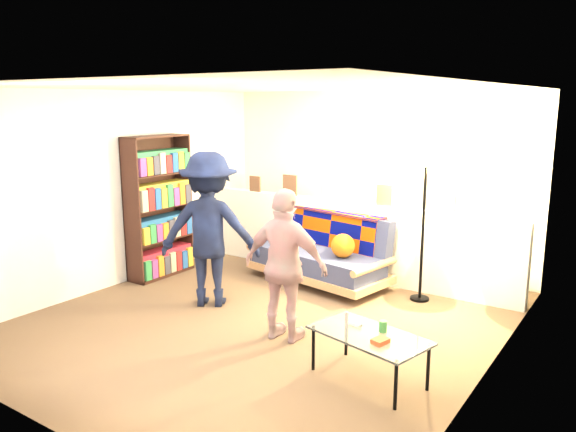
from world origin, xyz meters
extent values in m
plane|color=brown|center=(0.00, 0.00, 0.00)|extent=(5.00, 5.00, 0.00)
cube|color=silver|center=(0.00, 2.50, 1.20)|extent=(4.50, 0.10, 2.40)
cube|color=silver|center=(-2.25, 0.00, 1.20)|extent=(0.10, 5.00, 2.40)
cube|color=silver|center=(2.25, 0.00, 1.20)|extent=(0.10, 5.00, 2.40)
cube|color=white|center=(0.00, 0.00, 2.40)|extent=(4.50, 5.00, 0.10)
cube|color=silver|center=(0.00, 1.80, 0.50)|extent=(4.45, 0.15, 1.00)
cube|color=brown|center=(-1.50, 1.78, 1.11)|extent=(0.18, 0.02, 0.22)
cube|color=brown|center=(-0.90, 1.78, 1.14)|extent=(0.22, 0.02, 0.28)
cube|color=white|center=(-0.20, 1.78, 1.23)|extent=(0.45, 0.02, 0.45)
cube|color=brown|center=(0.50, 1.78, 1.13)|extent=(0.20, 0.02, 0.26)
cube|color=brown|center=(1.30, 1.78, 1.10)|extent=(0.16, 0.02, 0.20)
cube|color=tan|center=(-0.19, 1.37, 0.14)|extent=(1.94, 1.12, 0.10)
cube|color=#343C5E|center=(-0.20, 1.32, 0.31)|extent=(1.82, 0.96, 0.23)
cube|color=#343C5E|center=(-0.14, 1.67, 0.60)|extent=(1.74, 0.52, 0.54)
cylinder|color=tan|center=(-1.04, 1.52, 0.38)|extent=(0.23, 0.82, 0.09)
cylinder|color=tan|center=(0.66, 1.22, 0.38)|extent=(0.23, 0.82, 0.09)
cube|color=#040B66|center=(-0.15, 1.60, 0.60)|extent=(1.39, 0.34, 0.50)
cube|color=#040B66|center=(-0.13, 1.72, 0.86)|extent=(1.41, 0.48, 0.03)
sphere|color=#CC5F12|center=(0.22, 1.24, 0.57)|extent=(0.29, 0.29, 0.29)
cube|color=black|center=(-2.22, 0.47, 0.92)|extent=(0.02, 0.92, 1.84)
cube|color=black|center=(-2.08, 0.03, 0.92)|extent=(0.31, 0.02, 1.84)
cube|color=black|center=(-2.08, 0.92, 0.92)|extent=(0.31, 0.02, 1.84)
cube|color=black|center=(-2.08, 0.47, 1.83)|extent=(0.31, 0.92, 0.02)
cube|color=black|center=(-2.08, 0.47, 0.02)|extent=(0.31, 0.92, 0.04)
cube|color=black|center=(-2.08, 0.47, 0.49)|extent=(0.31, 0.88, 0.02)
cube|color=black|center=(-2.08, 0.47, 0.92)|extent=(0.31, 0.88, 0.02)
cube|color=black|center=(-2.08, 0.47, 1.35)|extent=(0.31, 0.88, 0.02)
cube|color=red|center=(-2.06, 0.47, 0.20)|extent=(0.22, 0.86, 0.31)
cube|color=#225B95|center=(-2.06, 0.47, 0.65)|extent=(0.22, 0.86, 0.29)
cube|color=gold|center=(-2.06, 0.47, 1.08)|extent=(0.22, 0.86, 0.31)
cube|color=#328C4F|center=(-2.06, 0.47, 1.51)|extent=(0.22, 0.86, 0.29)
cylinder|color=black|center=(1.00, -0.70, 0.19)|extent=(0.03, 0.03, 0.38)
cylinder|color=black|center=(1.84, -0.90, 0.19)|extent=(0.03, 0.03, 0.38)
cylinder|color=black|center=(1.10, -0.28, 0.19)|extent=(0.03, 0.03, 0.38)
cylinder|color=black|center=(1.94, -0.48, 0.19)|extent=(0.03, 0.03, 0.38)
cube|color=silver|center=(1.47, -0.59, 0.39)|extent=(1.06, 0.74, 0.02)
cube|color=white|center=(1.30, -0.50, 0.42)|extent=(0.12, 0.07, 0.03)
cube|color=#EE522A|center=(1.62, -0.71, 0.42)|extent=(0.12, 0.15, 0.04)
cylinder|color=#3B8F44|center=(1.55, -0.49, 0.45)|extent=(0.08, 0.08, 0.10)
cylinder|color=black|center=(1.12, 1.48, 0.01)|extent=(0.29, 0.29, 0.03)
cylinder|color=black|center=(1.12, 1.48, 0.78)|extent=(0.04, 0.04, 1.56)
sphere|color=#FFC672|center=(1.00, 1.48, 1.42)|extent=(0.13, 0.13, 0.13)
sphere|color=#FFC672|center=(1.25, 1.50, 1.48)|extent=(0.13, 0.13, 0.13)
sphere|color=#FFC672|center=(1.10, 1.58, 1.56)|extent=(0.13, 0.13, 0.13)
imported|color=black|center=(-0.81, 0.03, 0.87)|extent=(1.29, 1.13, 1.73)
imported|color=pink|center=(0.45, -0.30, 0.74)|extent=(0.89, 0.43, 1.48)
camera|label=1|loc=(3.32, -4.52, 2.28)|focal=35.00mm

